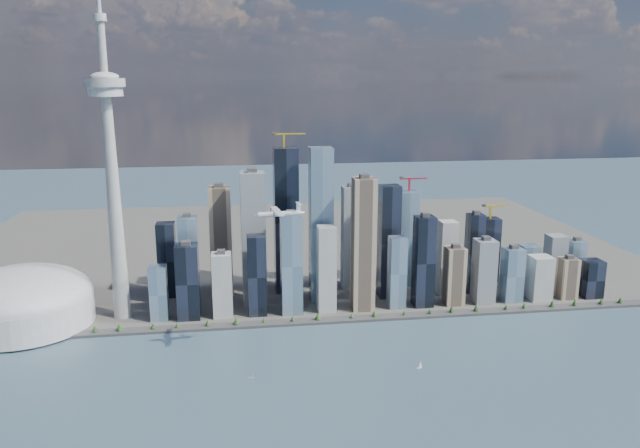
{
  "coord_description": "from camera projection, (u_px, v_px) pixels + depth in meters",
  "views": [
    {
      "loc": [
        -128.94,
        -627.04,
        363.21
      ],
      "look_at": [
        0.28,
        260.0,
        150.9
      ],
      "focal_mm": 35.0,
      "sensor_mm": 36.0,
      "label": 1
    }
  ],
  "objects": [
    {
      "name": "sailboat_east",
      "position": [
        420.0,
        366.0,
        796.17
      ],
      "size": [
        7.54,
        3.7,
        10.48
      ],
      "rotation": [
        0.0,
        0.0,
        0.27
      ],
      "color": "white",
      "rests_on": "ground"
    },
    {
      "name": "land",
      "position": [
        291.0,
        244.0,
        1379.27
      ],
      "size": [
        1400.0,
        900.0,
        3.0
      ],
      "primitive_type": "cube",
      "color": "#4C4C47",
      "rests_on": "ground"
    },
    {
      "name": "dome_stadium",
      "position": [
        23.0,
        301.0,
        923.65
      ],
      "size": [
        200.0,
        200.0,
        86.0
      ],
      "color": "#B8B8B8",
      "rests_on": "land"
    },
    {
      "name": "skyscraper_cluster",
      "position": [
        349.0,
        251.0,
        1018.66
      ],
      "size": [
        736.0,
        142.0,
        273.03
      ],
      "color": "black",
      "rests_on": "land"
    },
    {
      "name": "ground",
      "position": [
        353.0,
        406.0,
        705.58
      ],
      "size": [
        4000.0,
        4000.0,
        0.0
      ],
      "primitive_type": "plane",
      "color": "#375260",
      "rests_on": "ground"
    },
    {
      "name": "shoreline_trees",
      "position": [
        321.0,
        317.0,
        944.28
      ],
      "size": [
        960.53,
        7.2,
        8.8
      ],
      "color": "#3F2D1E",
      "rests_on": "seawall"
    },
    {
      "name": "needle_tower",
      "position": [
        111.0,
        166.0,
        907.65
      ],
      "size": [
        56.0,
        56.0,
        550.5
      ],
      "color": "#979893",
      "rests_on": "land"
    },
    {
      "name": "seawall",
      "position": [
        321.0,
        321.0,
        945.85
      ],
      "size": [
        1100.0,
        22.0,
        4.0
      ],
      "primitive_type": "cube",
      "color": "#383838",
      "rests_on": "ground"
    },
    {
      "name": "airplane",
      "position": [
        280.0,
        213.0,
        763.27
      ],
      "size": [
        63.19,
        55.96,
        15.4
      ],
      "rotation": [
        0.0,
        0.0,
        0.1
      ],
      "color": "silver",
      "rests_on": "ground"
    },
    {
      "name": "sailboat_west",
      "position": [
        252.0,
        376.0,
        768.93
      ],
      "size": [
        7.6,
        4.46,
        10.78
      ],
      "rotation": [
        0.0,
        0.0,
        -0.39
      ],
      "color": "white",
      "rests_on": "ground"
    }
  ]
}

